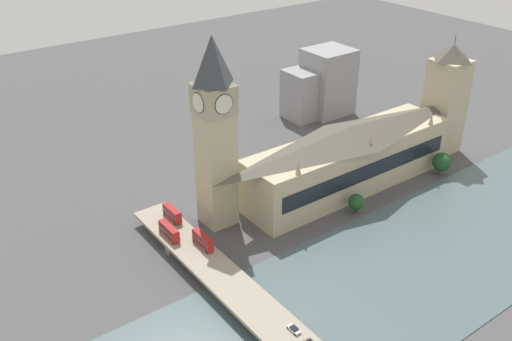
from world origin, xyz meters
The scene contains 14 objects.
ground_plane centered at (0.00, 0.00, 0.00)m, with size 600.00×600.00×0.00m, color #4C4C4F.
river_water centered at (-38.09, 0.00, 0.15)m, with size 64.18×360.00×0.30m, color #4C6066.
parliament_hall centered at (14.60, -8.00, 14.13)m, with size 23.67×98.43×28.42m.
clock_tower centered at (25.15, 51.08, 38.99)m, with size 12.95×12.95×73.19m.
victoria_tower centered at (14.66, -68.82, 25.86)m, with size 15.20×15.20×55.73m.
road_bridge centered at (-38.09, 71.69, 4.26)m, with size 160.37×13.48×5.22m.
double_decker_bus_lead centered at (20.06, 74.98, 7.84)m, with size 11.09×2.64×4.77m.
double_decker_bus_mid centered at (8.19, 68.30, 7.92)m, with size 10.48×2.50×4.89m.
double_decker_bus_rear centered at (29.70, 68.39, 7.86)m, with size 10.29×2.66×4.77m.
car_northbound_mid centered at (-41.94, 68.89, 5.89)m, with size 4.41×1.90×1.30m.
city_block_west centered at (83.59, -40.32, 13.26)m, with size 18.18×15.13×26.52m.
city_block_center centered at (81.35, -57.09, 17.89)m, with size 21.80×24.09×35.78m.
tree_embankment_near centered at (-2.29, 3.90, 4.96)m, with size 6.52×6.52×8.23m.
tree_embankment_mid centered at (-2.43, -48.71, 6.49)m, with size 8.24×8.24×10.63m.
Camera 1 is at (-132.94, 149.46, 123.13)m, focal length 40.00 mm.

